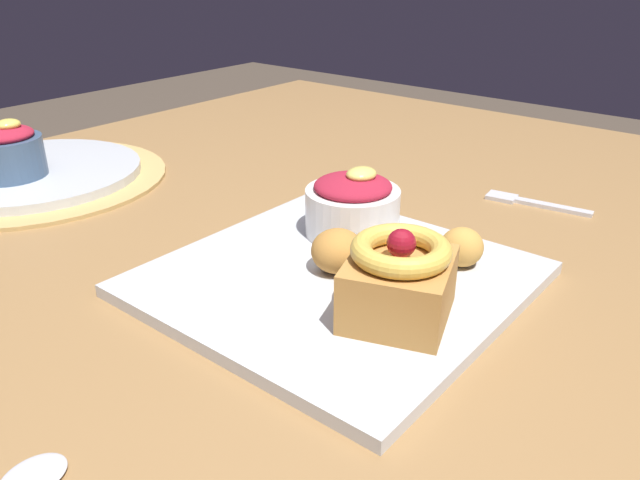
{
  "coord_description": "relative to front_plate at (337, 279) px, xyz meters",
  "views": [
    {
      "loc": [
        -0.39,
        -0.42,
        1.01
      ],
      "look_at": [
        0.01,
        -0.09,
        0.77
      ],
      "focal_mm": 35.06,
      "sensor_mm": 36.0,
      "label": 1
    }
  ],
  "objects": [
    {
      "name": "fritter_middle",
      "position": [
        0.0,
        0.0,
        0.03
      ],
      "size": [
        0.05,
        0.05,
        0.04
      ],
      "primitive_type": "ellipsoid",
      "color": "#BC7F38",
      "rests_on": "front_plate"
    },
    {
      "name": "cake_slice",
      "position": [
        -0.03,
        -0.08,
        0.04
      ],
      "size": [
        0.11,
        0.1,
        0.08
      ],
      "rotation": [
        0.0,
        0.0,
        0.34
      ],
      "color": "#B77F3D",
      "rests_on": "front_plate"
    },
    {
      "name": "woven_placemat",
      "position": [
        -0.03,
        0.49,
        -0.0
      ],
      "size": [
        0.35,
        0.35,
        0.0
      ],
      "primitive_type": "cylinder",
      "color": "tan",
      "rests_on": "dining_table"
    },
    {
      "name": "berry_ramekin",
      "position": [
        0.08,
        0.04,
        0.04
      ],
      "size": [
        0.1,
        0.1,
        0.07
      ],
      "color": "white",
      "rests_on": "front_plate"
    },
    {
      "name": "fork",
      "position": [
        0.31,
        -0.06,
        -0.0
      ],
      "size": [
        0.03,
        0.13,
        0.0
      ],
      "rotation": [
        0.0,
        0.0,
        1.7
      ],
      "color": "silver",
      "rests_on": "dining_table"
    },
    {
      "name": "dining_table",
      "position": [
        -0.01,
        0.11,
        -0.09
      ],
      "size": [
        1.47,
        1.12,
        0.73
      ],
      "color": "olive",
      "rests_on": "ground_plane"
    },
    {
      "name": "front_plate",
      "position": [
        0.0,
        0.0,
        0.0
      ],
      "size": [
        0.31,
        0.31,
        0.01
      ],
      "primitive_type": "cube",
      "color": "silver",
      "rests_on": "dining_table"
    },
    {
      "name": "fritter_front",
      "position": [
        0.09,
        -0.08,
        0.02
      ],
      "size": [
        0.04,
        0.04,
        0.04
      ],
      "primitive_type": "ellipsoid",
      "color": "gold",
      "rests_on": "front_plate"
    },
    {
      "name": "back_plate",
      "position": [
        -0.03,
        0.49,
        0.01
      ],
      "size": [
        0.28,
        0.28,
        0.01
      ],
      "primitive_type": "cylinder",
      "color": "silver",
      "rests_on": "woven_placemat"
    },
    {
      "name": "back_ramekin",
      "position": [
        -0.06,
        0.48,
        0.04
      ],
      "size": [
        0.09,
        0.09,
        0.07
      ],
      "color": "#3D5675",
      "rests_on": "back_plate"
    }
  ]
}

